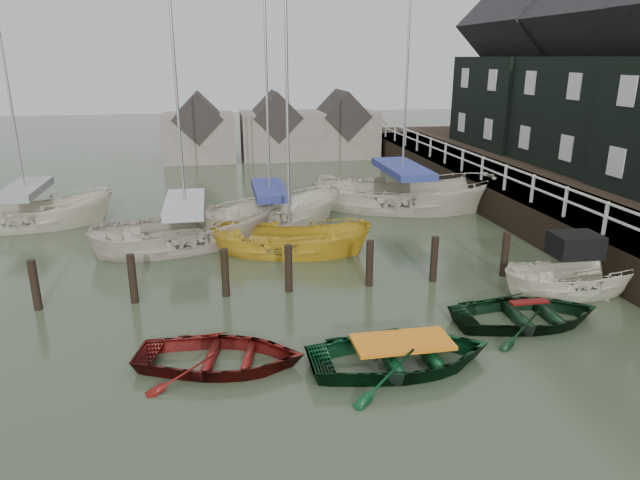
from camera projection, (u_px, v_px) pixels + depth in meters
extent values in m
plane|color=#303924|center=(354.00, 335.00, 13.93)|extent=(120.00, 120.00, 0.00)
cube|color=black|center=(513.00, 181.00, 24.52)|extent=(3.00, 32.00, 0.20)
cube|color=silver|center=(483.00, 158.00, 23.94)|extent=(0.06, 32.00, 0.06)
cube|color=silver|center=(482.00, 167.00, 24.06)|extent=(0.06, 32.00, 0.06)
cube|color=black|center=(622.00, 206.00, 25.91)|extent=(14.00, 38.00, 1.50)
cube|color=black|center=(606.00, 113.00, 26.56)|extent=(6.00, 7.00, 5.00)
cube|color=black|center=(621.00, 15.00, 25.26)|extent=(6.11, 7.14, 6.11)
cube|color=black|center=(528.00, 102.00, 33.11)|extent=(6.40, 7.00, 5.00)
cube|color=black|center=(536.00, 24.00, 31.81)|extent=(6.52, 7.14, 6.52)
cylinder|color=black|center=(36.00, 292.00, 15.19)|extent=(0.22, 0.22, 1.80)
cylinder|color=black|center=(133.00, 286.00, 15.63)|extent=(0.22, 0.22, 1.80)
cylinder|color=black|center=(225.00, 279.00, 16.06)|extent=(0.22, 0.22, 1.80)
cylinder|color=black|center=(289.00, 275.00, 16.38)|extent=(0.22, 0.22, 1.80)
cylinder|color=black|center=(369.00, 270.00, 16.80)|extent=(0.22, 0.22, 1.80)
cylinder|color=black|center=(434.00, 265.00, 17.15)|extent=(0.22, 0.22, 1.80)
cylinder|color=black|center=(504.00, 261.00, 17.55)|extent=(0.22, 0.22, 1.80)
cube|color=#665B51|center=(199.00, 137.00, 37.11)|extent=(4.50, 4.00, 3.00)
cube|color=#282321|center=(198.00, 117.00, 36.71)|extent=(3.18, 4.08, 3.18)
cube|color=#665B51|center=(276.00, 135.00, 37.98)|extent=(4.50, 4.00, 3.00)
cube|color=#282321|center=(275.00, 116.00, 37.58)|extent=(3.18, 4.08, 3.18)
cube|color=#665B51|center=(342.00, 134.00, 38.77)|extent=(4.50, 4.00, 3.00)
cube|color=#282321|center=(342.00, 114.00, 38.37)|extent=(3.18, 4.08, 3.18)
imported|color=#530E0B|center=(221.00, 366.00, 12.52)|extent=(4.18, 3.39, 0.76)
imported|color=black|center=(401.00, 366.00, 12.51)|extent=(4.12, 2.95, 0.85)
imported|color=black|center=(527.00, 323.00, 14.54)|extent=(3.95, 2.89, 0.80)
imported|color=beige|center=(573.00, 294.00, 16.36)|extent=(4.36, 1.81, 1.66)
cube|color=black|center=(575.00, 245.00, 16.12)|extent=(1.34, 1.06, 0.65)
imported|color=#BDB0A2|center=(188.00, 246.00, 20.47)|extent=(7.16, 4.36, 2.59)
cylinder|color=#B2B2B7|center=(175.00, 69.00, 18.60)|extent=(0.10, 0.10, 9.38)
cube|color=#9E9CA2|center=(185.00, 204.00, 20.00)|extent=(3.93, 2.35, 0.30)
imported|color=beige|center=(271.00, 225.00, 23.03)|extent=(6.62, 3.92, 2.40)
cylinder|color=#B2B2B7|center=(266.00, 64.00, 21.12)|extent=(0.10, 0.10, 9.83)
cube|color=navy|center=(270.00, 190.00, 22.59)|extent=(3.63, 2.12, 0.30)
imported|color=gold|center=(290.00, 252.00, 19.82)|extent=(5.99, 3.68, 2.17)
cylinder|color=#B2B2B7|center=(287.00, 94.00, 18.18)|extent=(0.10, 0.10, 8.33)
imported|color=beige|center=(401.00, 209.00, 25.46)|extent=(8.56, 5.53, 3.09)
cylinder|color=#B2B2B7|center=(408.00, 46.00, 23.34)|extent=(0.10, 0.10, 10.44)
cube|color=navy|center=(403.00, 169.00, 24.90)|extent=(4.69, 2.99, 0.30)
imported|color=beige|center=(31.00, 226.00, 22.87)|extent=(6.71, 2.89, 2.53)
cylinder|color=#B2B2B7|center=(10.00, 97.00, 21.32)|extent=(0.10, 0.10, 7.33)
cube|color=gray|center=(25.00, 189.00, 22.41)|extent=(3.69, 1.55, 0.30)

